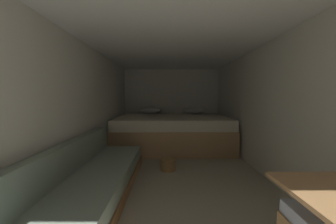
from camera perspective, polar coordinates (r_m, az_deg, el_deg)
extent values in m
plane|color=#A39984|center=(2.90, 2.08, -19.85)|extent=(7.51, 7.51, 0.00)
cube|color=silver|center=(5.42, 0.99, 2.40)|extent=(2.79, 0.05, 2.00)
cube|color=silver|center=(2.93, -25.69, 0.22)|extent=(0.05, 5.51, 2.00)
cube|color=silver|center=(3.03, 29.02, 0.22)|extent=(0.05, 5.51, 2.00)
cube|color=white|center=(2.77, 2.21, 21.89)|extent=(2.79, 5.51, 0.05)
cube|color=tan|center=(4.55, 1.21, -7.38)|extent=(2.57, 1.78, 0.52)
cube|color=beige|center=(4.49, 1.22, -2.74)|extent=(2.53, 1.74, 0.22)
ellipsoid|color=white|center=(5.15, -5.40, 0.42)|extent=(0.58, 0.36, 0.18)
ellipsoid|color=white|center=(5.17, 7.47, 0.42)|extent=(0.58, 0.36, 0.18)
cube|color=olive|center=(2.32, -23.87, -24.93)|extent=(0.74, 3.01, 0.13)
cube|color=gray|center=(2.25, -24.00, -21.45)|extent=(0.70, 2.97, 0.18)
cube|color=gray|center=(2.29, -31.60, -14.03)|extent=(0.12, 2.97, 0.36)
cylinder|color=olive|center=(3.20, -0.03, -15.64)|extent=(0.25, 0.25, 0.19)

